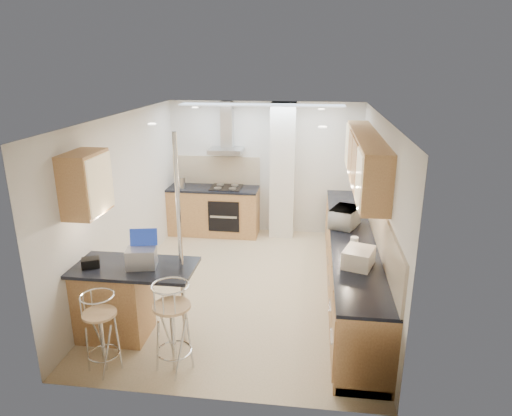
# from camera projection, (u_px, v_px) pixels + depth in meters

# --- Properties ---
(ground) EXTENTS (4.80, 4.80, 0.00)m
(ground) POSITION_uv_depth(u_px,v_px,m) (247.00, 286.00, 6.79)
(ground) COLOR tan
(ground) RESTS_ON ground
(room_shell) EXTENTS (3.64, 4.84, 2.51)m
(room_shell) POSITION_uv_depth(u_px,v_px,m) (272.00, 180.00, 6.63)
(room_shell) COLOR silver
(room_shell) RESTS_ON ground
(right_counter) EXTENTS (0.63, 4.40, 0.92)m
(right_counter) POSITION_uv_depth(u_px,v_px,m) (351.00, 263.00, 6.46)
(right_counter) COLOR #9E683F
(right_counter) RESTS_ON ground
(back_counter) EXTENTS (1.70, 0.63, 0.92)m
(back_counter) POSITION_uv_depth(u_px,v_px,m) (214.00, 210.00, 8.75)
(back_counter) COLOR #9E683F
(back_counter) RESTS_ON ground
(peninsula) EXTENTS (1.47, 0.72, 0.94)m
(peninsula) POSITION_uv_depth(u_px,v_px,m) (135.00, 302.00, 5.41)
(peninsula) COLOR #9E683F
(peninsula) RESTS_ON ground
(microwave) EXTENTS (0.50, 0.59, 0.28)m
(microwave) POSITION_uv_depth(u_px,v_px,m) (345.00, 217.00, 6.54)
(microwave) COLOR white
(microwave) RESTS_ON right_counter
(laptop) EXTENTS (0.37, 0.31, 0.23)m
(laptop) POSITION_uv_depth(u_px,v_px,m) (142.00, 258.00, 5.21)
(laptop) COLOR #96979D
(laptop) RESTS_ON peninsula
(bag) EXTENTS (0.24, 0.21, 0.11)m
(bag) POSITION_uv_depth(u_px,v_px,m) (90.00, 263.00, 5.23)
(bag) COLOR black
(bag) RESTS_ON peninsula
(bar_stool_near) EXTENTS (0.41, 0.41, 0.92)m
(bar_stool_near) POSITION_uv_depth(u_px,v_px,m) (102.00, 333.00, 4.82)
(bar_stool_near) COLOR tan
(bar_stool_near) RESTS_ON ground
(bar_stool_end) EXTENTS (0.46, 0.46, 1.03)m
(bar_stool_end) POSITION_uv_depth(u_px,v_px,m) (173.00, 328.00, 4.81)
(bar_stool_end) COLOR tan
(bar_stool_end) RESTS_ON ground
(jar_a) EXTENTS (0.16, 0.16, 0.20)m
(jar_a) POSITION_uv_depth(u_px,v_px,m) (352.00, 211.00, 6.93)
(jar_a) COLOR white
(jar_a) RESTS_ON right_counter
(jar_b) EXTENTS (0.12, 0.12, 0.14)m
(jar_b) POSITION_uv_depth(u_px,v_px,m) (357.00, 211.00, 7.05)
(jar_b) COLOR white
(jar_b) RESTS_ON right_counter
(jar_c) EXTENTS (0.14, 0.14, 0.18)m
(jar_c) POSITION_uv_depth(u_px,v_px,m) (362.00, 255.00, 5.38)
(jar_c) COLOR beige
(jar_c) RESTS_ON right_counter
(jar_d) EXTENTS (0.10, 0.10, 0.12)m
(jar_d) POSITION_uv_depth(u_px,v_px,m) (354.00, 242.00, 5.87)
(jar_d) COLOR white
(jar_d) RESTS_ON right_counter
(bread_bin) EXTENTS (0.42, 0.48, 0.21)m
(bread_bin) POSITION_uv_depth(u_px,v_px,m) (358.00, 257.00, 5.29)
(bread_bin) COLOR white
(bread_bin) RESTS_ON right_counter
(kettle) EXTENTS (0.16, 0.16, 0.20)m
(kettle) POSITION_uv_depth(u_px,v_px,m) (181.00, 183.00, 8.54)
(kettle) COLOR #AAADAF
(kettle) RESTS_ON back_counter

